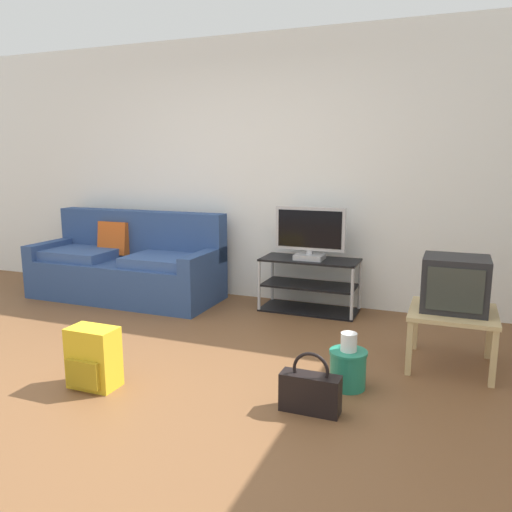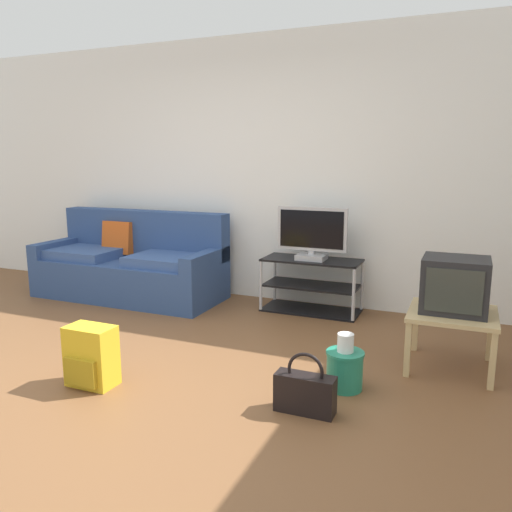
# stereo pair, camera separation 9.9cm
# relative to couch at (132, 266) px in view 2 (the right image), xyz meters

# --- Properties ---
(ground_plane) EXTENTS (9.00, 9.80, 0.02)m
(ground_plane) POSITION_rel_couch_xyz_m (1.23, -1.91, -0.34)
(ground_plane) COLOR brown
(wall_back) EXTENTS (9.00, 0.10, 2.70)m
(wall_back) POSITION_rel_couch_xyz_m (1.23, 0.54, 1.02)
(wall_back) COLOR white
(wall_back) RESTS_ON ground_plane
(couch) EXTENTS (2.02, 0.82, 0.91)m
(couch) POSITION_rel_couch_xyz_m (0.00, 0.00, 0.00)
(couch) COLOR navy
(couch) RESTS_ON ground_plane
(tv_stand) EXTENTS (0.94, 0.42, 0.52)m
(tv_stand) POSITION_rel_couch_xyz_m (1.96, 0.21, -0.07)
(tv_stand) COLOR black
(tv_stand) RESTS_ON ground_plane
(flat_tv) EXTENTS (0.68, 0.22, 0.50)m
(flat_tv) POSITION_rel_couch_xyz_m (1.96, 0.19, 0.43)
(flat_tv) COLOR #B2B2B7
(flat_tv) RESTS_ON tv_stand
(side_table) EXTENTS (0.59, 0.59, 0.42)m
(side_table) POSITION_rel_couch_xyz_m (3.27, -0.74, 0.03)
(side_table) COLOR tan
(side_table) RESTS_ON ground_plane
(crt_tv) EXTENTS (0.44, 0.39, 0.38)m
(crt_tv) POSITION_rel_couch_xyz_m (3.27, -0.72, 0.28)
(crt_tv) COLOR #232326
(crt_tv) RESTS_ON side_table
(backpack) EXTENTS (0.32, 0.26, 0.40)m
(backpack) POSITION_rel_couch_xyz_m (1.10, -1.95, -0.14)
(backpack) COLOR gold
(backpack) RESTS_ON ground_plane
(handbag) EXTENTS (0.36, 0.13, 0.37)m
(handbag) POSITION_rel_couch_xyz_m (2.51, -1.76, -0.21)
(handbag) COLOR black
(handbag) RESTS_ON ground_plane
(cleaning_bucket) EXTENTS (0.25, 0.25, 0.37)m
(cleaning_bucket) POSITION_rel_couch_xyz_m (2.65, -1.36, -0.18)
(cleaning_bucket) COLOR #238466
(cleaning_bucket) RESTS_ON ground_plane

